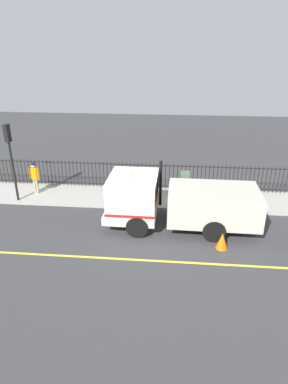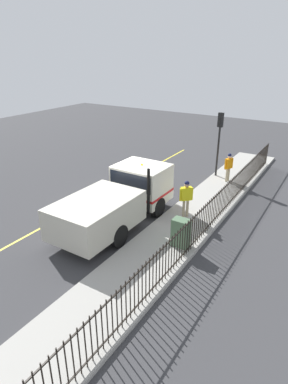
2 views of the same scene
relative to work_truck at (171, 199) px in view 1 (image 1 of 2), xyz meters
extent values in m
plane|color=#38383A|center=(-0.41, 1.56, -1.29)|extent=(54.20, 54.20, 0.00)
cube|color=#A3A099|center=(2.72, 1.56, -1.22)|extent=(2.64, 24.64, 0.15)
cube|color=yellow|center=(-2.80, 1.56, -1.29)|extent=(0.12, 22.17, 0.01)
cube|color=silver|center=(0.02, 1.68, 0.11)|extent=(2.50, 2.11, 1.83)
cube|color=black|center=(0.02, 1.68, 0.51)|extent=(2.30, 2.15, 0.81)
cube|color=beige|center=(-0.02, -1.82, -0.14)|extent=(2.52, 3.92, 1.35)
cube|color=silver|center=(0.03, 2.80, -0.66)|extent=(2.35, 0.23, 0.36)
cube|color=red|center=(0.02, 1.68, -0.30)|extent=(2.53, 2.13, 0.12)
cylinder|color=black|center=(-1.10, 1.38, -0.81)|extent=(0.31, 0.96, 0.96)
cylinder|color=black|center=(1.13, 1.35, -0.81)|extent=(0.31, 0.96, 0.96)
cylinder|color=black|center=(-1.14, -1.81, -0.81)|extent=(0.31, 0.96, 0.96)
cylinder|color=black|center=(1.09, -1.84, -0.81)|extent=(0.31, 0.96, 0.96)
sphere|color=orange|center=(0.02, 1.68, 1.07)|extent=(0.12, 0.12, 0.12)
cylinder|color=black|center=(1.09, 0.53, 0.29)|extent=(0.14, 0.14, 2.20)
cube|color=yellow|center=(2.41, 1.76, 0.04)|extent=(0.52, 0.53, 0.64)
sphere|color=tan|center=(2.41, 1.76, 0.48)|extent=(0.24, 0.24, 0.24)
sphere|color=#14193F|center=(2.41, 1.76, 0.56)|extent=(0.23, 0.23, 0.23)
cylinder|color=tan|center=(2.48, 1.82, -0.71)|extent=(0.13, 0.13, 0.86)
cylinder|color=tan|center=(2.35, 1.69, -0.71)|extent=(0.13, 0.13, 0.86)
cylinder|color=yellow|center=(2.61, 1.96, 0.00)|extent=(0.09, 0.09, 0.61)
cylinder|color=yellow|center=(2.21, 1.55, 0.00)|extent=(0.09, 0.09, 0.61)
cube|color=orange|center=(2.61, 7.30, -0.01)|extent=(0.39, 0.54, 0.62)
sphere|color=beige|center=(2.61, 7.30, 0.41)|extent=(0.23, 0.23, 0.23)
sphere|color=#14193F|center=(2.61, 7.30, 0.49)|extent=(0.22, 0.22, 0.22)
cylinder|color=tan|center=(2.64, 7.39, -0.73)|extent=(0.12, 0.12, 0.83)
cylinder|color=tan|center=(2.57, 7.22, -0.73)|extent=(0.12, 0.12, 0.83)
cylinder|color=orange|center=(2.71, 7.56, -0.04)|extent=(0.09, 0.09, 0.58)
cylinder|color=orange|center=(2.50, 7.05, -0.04)|extent=(0.09, 0.09, 0.58)
cylinder|color=black|center=(3.82, -6.10, -0.40)|extent=(0.04, 0.04, 1.48)
cylinder|color=black|center=(3.82, -5.89, -0.40)|extent=(0.04, 0.04, 1.48)
cylinder|color=black|center=(3.82, -5.67, -0.40)|extent=(0.04, 0.04, 1.48)
cylinder|color=black|center=(3.82, -5.46, -0.40)|extent=(0.04, 0.04, 1.48)
cylinder|color=black|center=(3.82, -5.24, -0.40)|extent=(0.04, 0.04, 1.48)
cylinder|color=black|center=(3.82, -5.02, -0.40)|extent=(0.04, 0.04, 1.48)
cylinder|color=black|center=(3.82, -4.81, -0.40)|extent=(0.04, 0.04, 1.48)
cylinder|color=black|center=(3.82, -4.59, -0.40)|extent=(0.04, 0.04, 1.48)
cylinder|color=black|center=(3.82, -4.38, -0.40)|extent=(0.04, 0.04, 1.48)
cylinder|color=black|center=(3.82, -4.16, -0.40)|extent=(0.04, 0.04, 1.48)
cylinder|color=black|center=(3.82, -3.95, -0.40)|extent=(0.04, 0.04, 1.48)
cylinder|color=black|center=(3.82, -3.73, -0.40)|extent=(0.04, 0.04, 1.48)
cylinder|color=black|center=(3.82, -3.51, -0.40)|extent=(0.04, 0.04, 1.48)
cylinder|color=black|center=(3.82, -3.30, -0.40)|extent=(0.04, 0.04, 1.48)
cylinder|color=black|center=(3.82, -3.08, -0.40)|extent=(0.04, 0.04, 1.48)
cylinder|color=black|center=(3.82, -2.87, -0.40)|extent=(0.04, 0.04, 1.48)
cylinder|color=black|center=(3.82, -2.65, -0.40)|extent=(0.04, 0.04, 1.48)
cylinder|color=black|center=(3.82, -2.43, -0.40)|extent=(0.04, 0.04, 1.48)
cylinder|color=black|center=(3.82, -2.22, -0.40)|extent=(0.04, 0.04, 1.48)
cylinder|color=black|center=(3.82, -2.00, -0.40)|extent=(0.04, 0.04, 1.48)
cylinder|color=black|center=(3.82, -1.79, -0.40)|extent=(0.04, 0.04, 1.48)
cylinder|color=black|center=(3.82, -1.57, -0.40)|extent=(0.04, 0.04, 1.48)
cylinder|color=black|center=(3.82, -1.35, -0.40)|extent=(0.04, 0.04, 1.48)
cylinder|color=black|center=(3.82, -1.14, -0.40)|extent=(0.04, 0.04, 1.48)
cylinder|color=black|center=(3.82, -0.92, -0.40)|extent=(0.04, 0.04, 1.48)
cylinder|color=black|center=(3.82, -0.71, -0.40)|extent=(0.04, 0.04, 1.48)
cylinder|color=black|center=(3.82, -0.49, -0.40)|extent=(0.04, 0.04, 1.48)
cylinder|color=black|center=(3.82, -0.28, -0.40)|extent=(0.04, 0.04, 1.48)
cylinder|color=black|center=(3.82, -0.06, -0.40)|extent=(0.04, 0.04, 1.48)
cylinder|color=black|center=(3.82, 0.16, -0.40)|extent=(0.04, 0.04, 1.48)
cylinder|color=black|center=(3.82, 0.37, -0.40)|extent=(0.04, 0.04, 1.48)
cylinder|color=black|center=(3.82, 0.59, -0.40)|extent=(0.04, 0.04, 1.48)
cylinder|color=black|center=(3.82, 0.80, -0.40)|extent=(0.04, 0.04, 1.48)
cylinder|color=black|center=(3.82, 1.02, -0.40)|extent=(0.04, 0.04, 1.48)
cylinder|color=black|center=(3.82, 1.24, -0.40)|extent=(0.04, 0.04, 1.48)
cylinder|color=black|center=(3.82, 1.45, -0.40)|extent=(0.04, 0.04, 1.48)
cylinder|color=black|center=(3.82, 1.67, -0.40)|extent=(0.04, 0.04, 1.48)
cylinder|color=black|center=(3.82, 1.88, -0.40)|extent=(0.04, 0.04, 1.48)
cylinder|color=black|center=(3.82, 2.10, -0.40)|extent=(0.04, 0.04, 1.48)
cylinder|color=black|center=(3.82, 2.32, -0.40)|extent=(0.04, 0.04, 1.48)
cylinder|color=black|center=(3.82, 2.53, -0.40)|extent=(0.04, 0.04, 1.48)
cylinder|color=black|center=(3.82, 2.75, -0.40)|extent=(0.04, 0.04, 1.48)
cylinder|color=black|center=(3.82, 2.96, -0.40)|extent=(0.04, 0.04, 1.48)
cylinder|color=black|center=(3.82, 3.18, -0.40)|extent=(0.04, 0.04, 1.48)
cylinder|color=black|center=(3.82, 3.39, -0.40)|extent=(0.04, 0.04, 1.48)
cylinder|color=black|center=(3.82, 3.61, -0.40)|extent=(0.04, 0.04, 1.48)
cylinder|color=black|center=(3.82, 3.83, -0.40)|extent=(0.04, 0.04, 1.48)
cylinder|color=black|center=(3.82, 4.04, -0.40)|extent=(0.04, 0.04, 1.48)
cylinder|color=black|center=(3.82, 4.26, -0.40)|extent=(0.04, 0.04, 1.48)
cylinder|color=black|center=(3.82, 4.47, -0.40)|extent=(0.04, 0.04, 1.48)
cylinder|color=black|center=(3.82, 4.69, -0.40)|extent=(0.04, 0.04, 1.48)
cylinder|color=black|center=(3.82, 4.91, -0.40)|extent=(0.04, 0.04, 1.48)
cylinder|color=black|center=(3.82, 5.12, -0.40)|extent=(0.04, 0.04, 1.48)
cylinder|color=black|center=(3.82, 5.34, -0.40)|extent=(0.04, 0.04, 1.48)
cylinder|color=black|center=(3.82, 5.55, -0.40)|extent=(0.04, 0.04, 1.48)
cylinder|color=black|center=(3.82, 5.77, -0.40)|extent=(0.04, 0.04, 1.48)
cylinder|color=black|center=(3.82, 5.99, -0.40)|extent=(0.04, 0.04, 1.48)
cylinder|color=black|center=(3.82, 6.20, -0.40)|extent=(0.04, 0.04, 1.48)
cylinder|color=black|center=(3.82, 6.42, -0.40)|extent=(0.04, 0.04, 1.48)
cylinder|color=black|center=(3.82, 6.63, -0.40)|extent=(0.04, 0.04, 1.48)
cylinder|color=black|center=(3.82, 6.85, -0.40)|extent=(0.04, 0.04, 1.48)
cylinder|color=black|center=(3.82, 7.06, -0.40)|extent=(0.04, 0.04, 1.48)
cylinder|color=black|center=(3.82, 7.28, -0.40)|extent=(0.04, 0.04, 1.48)
cylinder|color=black|center=(3.82, 7.50, -0.40)|extent=(0.04, 0.04, 1.48)
cylinder|color=black|center=(3.82, 7.71, -0.40)|extent=(0.04, 0.04, 1.48)
cylinder|color=black|center=(3.82, 7.93, -0.40)|extent=(0.04, 0.04, 1.48)
cylinder|color=black|center=(3.82, 8.14, -0.40)|extent=(0.04, 0.04, 1.48)
cylinder|color=black|center=(3.82, 8.36, -0.40)|extent=(0.04, 0.04, 1.48)
cylinder|color=black|center=(3.82, 8.58, -0.40)|extent=(0.04, 0.04, 1.48)
cylinder|color=black|center=(3.82, 8.79, -0.40)|extent=(0.04, 0.04, 1.48)
cylinder|color=black|center=(3.82, 9.01, -0.40)|extent=(0.04, 0.04, 1.48)
cylinder|color=black|center=(3.82, 9.22, -0.40)|extent=(0.04, 0.04, 1.48)
cylinder|color=black|center=(3.82, 9.44, -0.40)|extent=(0.04, 0.04, 1.48)
cylinder|color=black|center=(3.82, 9.66, -0.40)|extent=(0.04, 0.04, 1.48)
cylinder|color=black|center=(3.82, 9.87, -0.40)|extent=(0.04, 0.04, 1.48)
cube|color=black|center=(3.82, 1.56, 0.22)|extent=(0.04, 20.94, 0.04)
cube|color=black|center=(3.82, 1.56, -0.96)|extent=(0.04, 20.94, 0.04)
cylinder|color=black|center=(1.66, 7.92, 0.83)|extent=(0.12, 0.12, 3.94)
cube|color=black|center=(1.66, 7.92, 2.37)|extent=(0.32, 0.24, 0.85)
sphere|color=red|center=(1.66, 7.92, 2.63)|extent=(0.16, 0.16, 0.16)
sphere|color=yellow|center=(1.66, 7.92, 2.37)|extent=(0.16, 0.16, 0.16)
sphere|color=green|center=(1.66, 7.92, 2.12)|extent=(0.16, 0.16, 0.16)
cube|color=#4C6B4C|center=(3.34, -0.68, -0.55)|extent=(0.68, 0.48, 1.18)
cone|color=orange|center=(-1.68, -2.09, -0.95)|extent=(0.48, 0.48, 0.68)
camera|label=1|loc=(-13.14, -0.03, 6.13)|focal=30.81mm
camera|label=2|loc=(8.08, -11.16, 6.13)|focal=30.68mm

